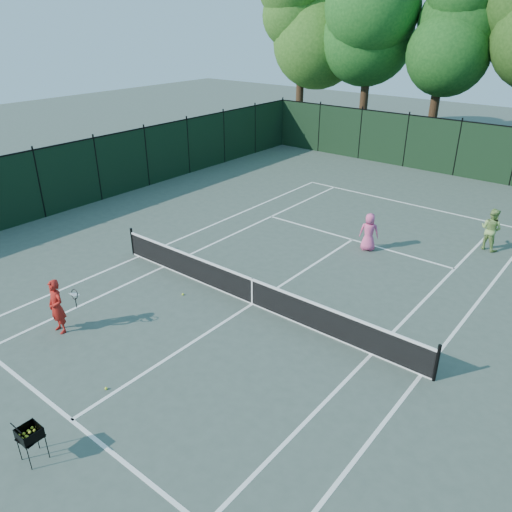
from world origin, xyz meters
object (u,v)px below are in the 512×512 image
Objects in this scene: coach at (57,307)px; loose_ball_near_cart at (106,388)px; ball_hopper at (29,434)px; loose_ball_midcourt at (183,294)px; player_green at (491,229)px; player_pink at (369,232)px.

loose_ball_near_cart is (3.09, -0.72, -0.78)m from coach.
ball_hopper is at bearing -73.82° from loose_ball_near_cart.
loose_ball_midcourt is at bearing 71.87° from coach.
coach is 3.88m from loose_ball_midcourt.
player_green is 16.86m from ball_hopper.
coach is 23.92× the size of loose_ball_near_cart.
player_green is (7.82, 13.47, 0.01)m from coach.
loose_ball_midcourt is at bearing 103.32° from ball_hopper.
ball_hopper reaches higher than loose_ball_midcourt.
coach is 15.57m from player_green.
coach reaches higher than loose_ball_midcourt.
player_green reaches higher than player_pink.
ball_hopper is 2.35m from loose_ball_near_cart.
player_pink is at bearing 68.80° from coach.
loose_ball_near_cart is 1.00× the size of loose_ball_midcourt.
coach is at bearing -108.93° from loose_ball_midcourt.
ball_hopper is (3.72, -2.89, -0.13)m from coach.
loose_ball_midcourt is (-6.59, -9.87, -0.79)m from player_green.
loose_ball_near_cart is 4.69m from loose_ball_midcourt.
player_green is 24.32× the size of loose_ball_near_cart.
coach reaches higher than ball_hopper.
loose_ball_near_cart is at bearing 98.53° from ball_hopper.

